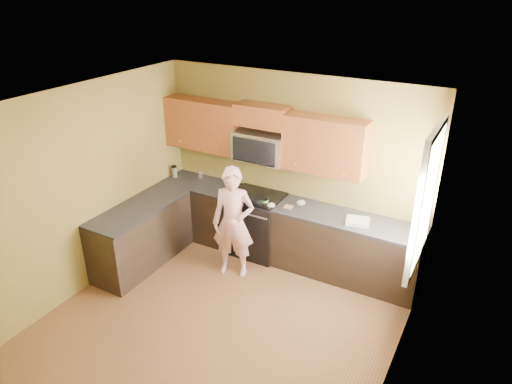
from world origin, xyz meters
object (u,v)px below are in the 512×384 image
Objects in this scene: frying_pan at (257,200)px; stove at (256,224)px; microwave at (261,160)px; woman at (233,223)px; butter_tub at (265,203)px; travel_mug at (175,177)px.

stove is at bearing 123.57° from frying_pan.
microwave reaches higher than stove.
woman reaches higher than butter_tub.
butter_tub is at bearing -32.02° from stove.
microwave is at bearing 90.00° from stove.
microwave is 1.01m from woman.
frying_pan reaches higher than stove.
woman is at bearing -96.51° from frying_pan.
stove is at bearing -90.00° from microwave.
butter_tub is (0.20, -0.13, 0.45)m from stove.
frying_pan is 2.24× the size of travel_mug.
woman reaches higher than stove.
woman is 1.63m from travel_mug.
butter_tub is at bearing 16.80° from frying_pan.
woman is 0.57m from butter_tub.
frying_pan is 1.59m from travel_mug.
frying_pan is (0.09, 0.49, 0.15)m from woman.
stove is 0.59× the size of woman.
frying_pan is at bearing -60.53° from stove.
microwave is (0.00, 0.12, 0.97)m from stove.
woman is at bearing -23.50° from travel_mug.
stove is 0.98m from microwave.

